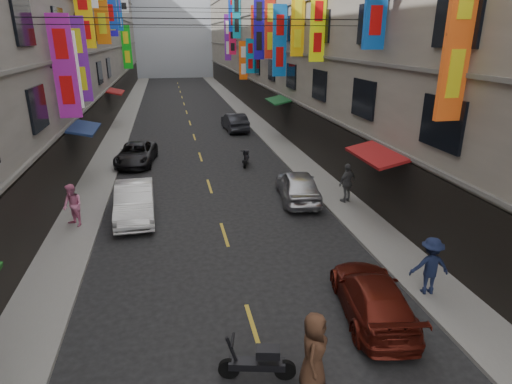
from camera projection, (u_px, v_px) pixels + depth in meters
name	position (u px, v px, depth m)	size (l,w,h in m)	color
sidewalk_left	(122.00, 125.00, 38.12)	(2.00, 90.00, 0.12)	slate
sidewalk_right	(254.00, 120.00, 40.38)	(2.00, 90.00, 0.12)	slate
building_row_left	(31.00, 9.00, 33.76)	(10.14, 90.00, 19.00)	gray
building_row_right	(319.00, 13.00, 38.28)	(10.14, 90.00, 19.00)	gray
haze_block	(172.00, 17.00, 81.51)	(18.00, 8.00, 22.00)	#AAB2BE
shop_signage	(188.00, 12.00, 29.97)	(14.00, 55.00, 12.01)	#180D9A
street_awnings	(181.00, 124.00, 23.28)	(13.99, 35.20, 0.41)	#154F17
overhead_cables	(194.00, 13.00, 25.21)	(14.00, 38.04, 1.24)	black
lane_markings	(192.00, 129.00, 36.51)	(0.12, 80.20, 0.01)	gold
scooter_crossing	(258.00, 363.00, 9.82)	(1.78, 0.68, 1.14)	black
scooter_far_right	(246.00, 158.00, 26.27)	(0.72, 1.77, 1.14)	black
car_left_mid	(135.00, 201.00, 18.57)	(1.59, 4.55, 1.50)	white
car_left_far	(136.00, 154.00, 26.45)	(2.12, 4.61, 1.28)	black
car_right_near	(373.00, 296.00, 12.01)	(1.73, 4.25, 1.23)	#5E1810
car_right_mid	(298.00, 185.00, 20.57)	(1.76, 4.37, 1.49)	silver
car_right_far	(235.00, 122.00, 35.81)	(1.56, 4.49, 1.48)	#26282E
pedestrian_lfar	(73.00, 206.00, 17.40)	(0.87, 0.60, 1.79)	pink
pedestrian_rnear	(430.00, 266.00, 12.80)	(1.18, 0.61, 1.82)	#151D3A
pedestrian_rfar	(347.00, 183.00, 19.99)	(1.09, 0.62, 1.86)	#58595B
pedestrian_crossing	(314.00, 352.00, 9.42)	(0.93, 0.64, 1.91)	#492C1D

